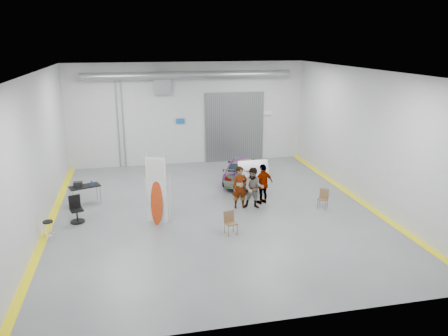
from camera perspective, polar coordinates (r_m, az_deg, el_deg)
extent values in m
plane|color=slate|center=(19.25, -1.24, -5.62)|extent=(16.00, 16.00, 0.00)
cube|color=silver|center=(18.38, -23.26, 1.78)|extent=(0.02, 16.00, 6.00)
cube|color=silver|center=(20.79, 18.06, 3.89)|extent=(0.02, 16.00, 6.00)
cube|color=silver|center=(26.08, -4.66, 7.07)|extent=(14.00, 0.02, 6.00)
cube|color=silver|center=(10.94, 6.73, -6.44)|extent=(14.00, 0.02, 6.00)
cube|color=white|center=(17.88, -1.36, 12.49)|extent=(14.00, 16.00, 0.02)
cube|color=gray|center=(26.67, 1.40, 5.36)|extent=(3.60, 0.12, 4.20)
cube|color=gray|center=(25.62, -8.12, 10.85)|extent=(1.00, 0.50, 1.20)
cylinder|color=gray|center=(25.21, -4.60, 12.01)|extent=(11.90, 0.44, 0.44)
cube|color=#165EB4|center=(26.01, -5.72, 6.12)|extent=(0.50, 0.04, 0.30)
cube|color=white|center=(27.06, 5.57, 7.17)|extent=(0.70, 0.04, 0.25)
cylinder|color=gray|center=(25.88, -13.02, 5.50)|extent=(0.08, 0.08, 5.00)
cylinder|color=gray|center=(25.88, -13.68, 5.46)|extent=(0.08, 0.08, 5.00)
cube|color=#FAEB0D|center=(19.27, -21.82, -6.83)|extent=(0.30, 16.00, 0.01)
cube|color=#FAEB0D|center=(21.52, 17.01, -3.92)|extent=(0.30, 16.00, 0.01)
imported|color=white|center=(23.07, 2.51, -0.16)|extent=(3.25, 4.76, 1.28)
imported|color=brown|center=(19.30, 2.11, -2.54)|extent=(0.72, 0.50, 1.91)
imported|color=teal|center=(19.29, 3.91, -2.64)|extent=(1.09, 0.95, 1.87)
imported|color=#A56D37|center=(19.89, 5.13, -2.08)|extent=(1.17, 0.83, 1.87)
cube|color=white|center=(17.80, -8.49, -4.27)|extent=(0.80, 0.34, 1.79)
ellipsoid|color=#EB5514|center=(17.74, -8.46, -4.51)|extent=(0.55, 0.40, 1.88)
cube|color=white|center=(17.35, -8.67, -0.15)|extent=(0.77, 0.33, 0.94)
cylinder|color=white|center=(17.61, -9.68, -2.83)|extent=(0.02, 0.02, 2.98)
cylinder|color=white|center=(17.65, -7.43, -2.69)|extent=(0.02, 0.02, 2.98)
cube|color=brown|center=(16.86, 0.91, -7.24)|extent=(0.50, 0.49, 0.04)
cube|color=brown|center=(16.94, 0.77, -6.26)|extent=(0.44, 0.17, 0.41)
cube|color=brown|center=(19.87, 12.80, -3.96)|extent=(0.56, 0.56, 0.04)
cube|color=brown|center=(19.96, 12.62, -3.18)|extent=(0.37, 0.32, 0.39)
cylinder|color=black|center=(17.57, -22.04, -6.53)|extent=(0.37, 0.37, 0.05)
torus|color=silver|center=(17.76, -21.87, -8.01)|extent=(0.39, 0.39, 0.02)
cylinder|color=gray|center=(20.75, -19.41, -3.75)|extent=(0.03, 0.03, 0.80)
cylinder|color=gray|center=(20.62, -16.03, -3.57)|extent=(0.03, 0.03, 0.80)
cylinder|color=gray|center=(21.27, -19.24, -3.24)|extent=(0.03, 0.03, 0.80)
cylinder|color=gray|center=(21.14, -15.95, -3.06)|extent=(0.03, 0.03, 0.80)
cube|color=black|center=(20.80, -17.76, -2.30)|extent=(1.48, 1.09, 0.04)
cylinder|color=#1A389C|center=(20.62, -16.90, -1.97)|extent=(0.09, 0.09, 0.25)
cube|color=black|center=(20.85, -18.54, -1.98)|extent=(0.39, 0.25, 0.20)
cylinder|color=black|center=(19.06, -18.57, -6.62)|extent=(0.59, 0.59, 0.04)
cylinder|color=black|center=(18.97, -18.64, -5.92)|extent=(0.06, 0.06, 0.50)
cube|color=black|center=(18.88, -18.71, -5.21)|extent=(0.61, 0.61, 0.07)
cube|color=black|center=(18.98, -18.72, -4.08)|extent=(0.46, 0.21, 0.52)
cube|color=silver|center=(21.08, 3.87, 0.07)|extent=(1.49, 0.90, 0.04)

